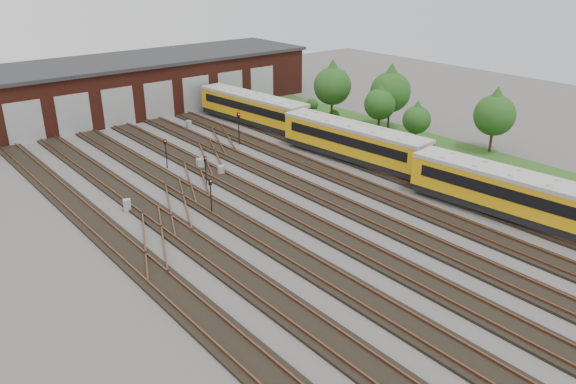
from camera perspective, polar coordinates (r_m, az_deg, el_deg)
ground at (r=40.64m, az=5.80°, el=-3.21°), size 120.00×120.00×0.00m
track_network at (r=40.86m, az=5.05°, el=-2.86°), size 30.40×70.00×0.33m
maintenance_shed at (r=72.03m, az=-17.39°, el=10.13°), size 51.00×12.50×6.35m
grass_verge at (r=60.14m, az=12.04°, el=5.15°), size 8.00×55.00×0.05m
metro_train at (r=52.51m, az=6.68°, el=5.14°), size 4.25×47.56×3.17m
signal_mast_0 at (r=41.62m, az=-7.86°, el=0.05°), size 0.24×0.23×2.79m
signal_mast_1 at (r=51.59m, az=-12.31°, el=4.22°), size 0.26×0.25×2.74m
signal_mast_2 at (r=46.74m, az=-8.37°, el=2.48°), size 0.23×0.22×2.66m
signal_mast_3 at (r=57.21m, az=-5.04°, el=6.89°), size 0.29×0.27×3.35m
relay_cabinet_0 at (r=43.94m, az=-16.03°, el=-1.30°), size 0.68×0.63×0.92m
relay_cabinet_1 at (r=51.24m, az=-8.93°, el=2.83°), size 0.65×0.57×0.98m
relay_cabinet_2 at (r=49.57m, az=-6.83°, el=2.19°), size 0.61×0.55×0.87m
relay_cabinet_3 at (r=64.03m, az=-10.06°, el=6.77°), size 0.60×0.53×0.89m
relay_cabinet_4 at (r=52.54m, az=7.39°, el=3.43°), size 0.72×0.66×0.97m
tree_0 at (r=65.42m, az=4.55°, el=11.13°), size 4.32×4.32×7.15m
tree_1 at (r=61.38m, az=9.35°, el=9.17°), size 3.38×3.38×5.61m
tree_2 at (r=62.84m, az=10.39°, el=10.44°), size 4.41×4.41×7.30m
tree_3 at (r=57.98m, az=12.97°, el=7.49°), size 2.83×2.83×4.68m
tree_4 at (r=57.62m, az=20.31°, el=7.79°), size 3.94×3.94×6.53m
bush_0 at (r=51.41m, az=20.33°, el=1.90°), size 1.30×1.30×1.30m
bush_1 at (r=67.08m, az=4.71°, el=7.95°), size 1.30×1.30×1.30m
bush_2 at (r=71.74m, az=2.49°, el=9.08°), size 1.52×1.52×1.52m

